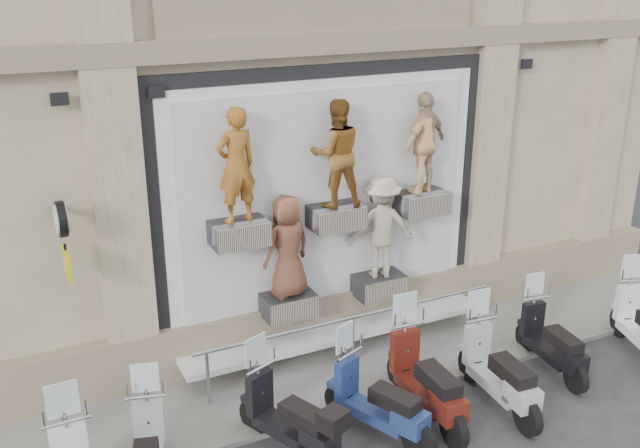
# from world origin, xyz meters

# --- Properties ---
(ground) EXTENTS (90.00, 90.00, 0.00)m
(ground) POSITION_xyz_m (0.00, 0.00, 0.00)
(ground) COLOR #2E2E30
(ground) RESTS_ON ground
(sidewalk) EXTENTS (16.00, 2.20, 0.08)m
(sidewalk) POSITION_xyz_m (0.00, 2.10, 0.04)
(sidewalk) COLOR gray
(sidewalk) RESTS_ON ground
(shop_vitrine) EXTENTS (5.60, 0.92, 4.30)m
(shop_vitrine) POSITION_xyz_m (0.08, 2.75, 2.37)
(shop_vitrine) COLOR black
(shop_vitrine) RESTS_ON ground
(guard_rail) EXTENTS (5.06, 0.10, 0.93)m
(guard_rail) POSITION_xyz_m (0.00, 2.00, 0.47)
(guard_rail) COLOR #9EA0A5
(guard_rail) RESTS_ON ground
(clock_sign_bracket) EXTENTS (0.10, 0.80, 1.02)m
(clock_sign_bracket) POSITION_xyz_m (-3.90, 2.47, 2.80)
(clock_sign_bracket) COLOR black
(clock_sign_bracket) RESTS_ON ground
(scooter_c) EXTENTS (0.99, 1.85, 1.44)m
(scooter_c) POSITION_xyz_m (-3.48, 0.61, 0.72)
(scooter_c) COLOR #8F959B
(scooter_c) RESTS_ON ground
(scooter_d) EXTENTS (1.15, 1.88, 1.47)m
(scooter_d) POSITION_xyz_m (-1.68, 0.59, 0.73)
(scooter_d) COLOR black
(scooter_d) RESTS_ON ground
(scooter_e) EXTENTS (1.15, 1.86, 1.45)m
(scooter_e) POSITION_xyz_m (-0.50, 0.40, 0.73)
(scooter_e) COLOR navy
(scooter_e) RESTS_ON ground
(scooter_f) EXTENTS (0.68, 2.00, 1.60)m
(scooter_f) POSITION_xyz_m (0.31, 0.49, 0.80)
(scooter_f) COLOR #4E140D
(scooter_f) RESTS_ON ground
(scooter_g) EXTENTS (0.72, 1.94, 1.54)m
(scooter_g) POSITION_xyz_m (1.37, 0.25, 0.77)
(scooter_g) COLOR #9FA0A5
(scooter_g) RESTS_ON ground
(scooter_h) EXTENTS (0.73, 1.78, 1.40)m
(scooter_h) POSITION_xyz_m (2.71, 0.64, 0.70)
(scooter_h) COLOR black
(scooter_h) RESTS_ON ground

